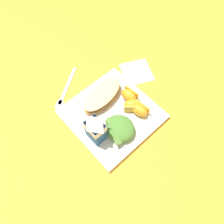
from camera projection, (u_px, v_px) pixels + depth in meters
ground at (112, 115)px, 0.77m from camera, size 3.00×3.00×0.00m
white_plate at (112, 114)px, 0.76m from camera, size 0.28×0.28×0.02m
cheesy_pizza_bread at (103, 96)px, 0.77m from camera, size 0.10×0.18×0.04m
green_salad_pile at (120, 128)px, 0.71m from camera, size 0.10×0.10×0.04m
milk_carton at (95, 129)px, 0.66m from camera, size 0.06×0.04×0.11m
orange_wedge_front at (140, 110)px, 0.74m from camera, size 0.06×0.05×0.04m
orange_wedge_middle at (133, 105)px, 0.75m from camera, size 0.07×0.07×0.04m
orange_wedge_rear at (129, 95)px, 0.77m from camera, size 0.06×0.04×0.04m
paper_napkin at (137, 72)px, 0.86m from camera, size 0.15×0.15×0.00m
metal_fork at (65, 91)px, 0.81m from camera, size 0.12×0.17×0.01m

